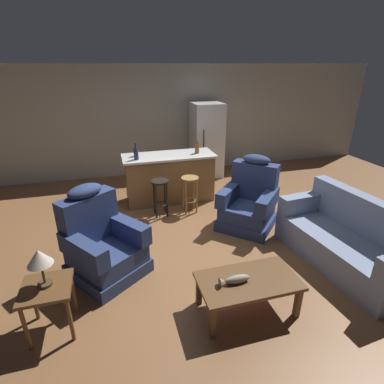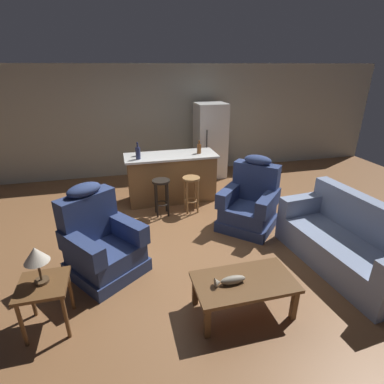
{
  "view_description": "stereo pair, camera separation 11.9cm",
  "coord_description": "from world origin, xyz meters",
  "px_view_note": "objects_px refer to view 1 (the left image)",
  "views": [
    {
      "loc": [
        -1.1,
        -4.21,
        2.57
      ],
      "look_at": [
        0.06,
        -0.1,
        0.75
      ],
      "focal_mm": 28.0,
      "sensor_mm": 36.0,
      "label": 1
    },
    {
      "loc": [
        -0.99,
        -4.24,
        2.57
      ],
      "look_at": [
        0.06,
        -0.1,
        0.75
      ],
      "focal_mm": 28.0,
      "sensor_mm": 36.0,
      "label": 2
    }
  ],
  "objects_px": {
    "bottle_short_amber": "(136,152)",
    "refrigerator": "(207,141)",
    "end_table": "(48,294)",
    "bar_stool_right": "(190,188)",
    "fish_figurine": "(234,280)",
    "recliner_near_island": "(249,202)",
    "table_lamp": "(39,259)",
    "recliner_near_lamp": "(102,244)",
    "coffee_table": "(248,284)",
    "kitchen_island": "(169,178)",
    "bottle_tall_green": "(197,148)",
    "couch": "(347,241)",
    "bar_stool_left": "(160,191)",
    "bottle_wine_dark": "(136,153)"
  },
  "relations": [
    {
      "from": "bottle_short_amber",
      "to": "refrigerator",
      "type": "bearing_deg",
      "value": 31.7
    },
    {
      "from": "end_table",
      "to": "bar_stool_right",
      "type": "height_order",
      "value": "bar_stool_right"
    },
    {
      "from": "fish_figurine",
      "to": "end_table",
      "type": "relative_size",
      "value": 0.61
    },
    {
      "from": "recliner_near_island",
      "to": "table_lamp",
      "type": "relative_size",
      "value": 2.93
    },
    {
      "from": "recliner_near_lamp",
      "to": "refrigerator",
      "type": "bearing_deg",
      "value": 106.23
    },
    {
      "from": "recliner_near_island",
      "to": "coffee_table",
      "type": "bearing_deg",
      "value": 18.33
    },
    {
      "from": "table_lamp",
      "to": "kitchen_island",
      "type": "bearing_deg",
      "value": 57.21
    },
    {
      "from": "end_table",
      "to": "bottle_tall_green",
      "type": "bearing_deg",
      "value": 49.89
    },
    {
      "from": "bottle_tall_green",
      "to": "bottle_short_amber",
      "type": "height_order",
      "value": "bottle_tall_green"
    },
    {
      "from": "couch",
      "to": "bar_stool_right",
      "type": "height_order",
      "value": "couch"
    },
    {
      "from": "fish_figurine",
      "to": "bar_stool_right",
      "type": "bearing_deg",
      "value": 85.05
    },
    {
      "from": "refrigerator",
      "to": "kitchen_island",
      "type": "bearing_deg",
      "value": -134.65
    },
    {
      "from": "recliner_near_lamp",
      "to": "recliner_near_island",
      "type": "xyz_separation_m",
      "value": [
        2.41,
        0.65,
        0.0
      ]
    },
    {
      "from": "end_table",
      "to": "bar_stool_left",
      "type": "height_order",
      "value": "bar_stool_left"
    },
    {
      "from": "fish_figurine",
      "to": "recliner_near_island",
      "type": "xyz_separation_m",
      "value": [
        1.05,
        1.81,
        -0.04
      ]
    },
    {
      "from": "couch",
      "to": "recliner_near_lamp",
      "type": "distance_m",
      "value": 3.31
    },
    {
      "from": "bar_stool_right",
      "to": "kitchen_island",
      "type": "bearing_deg",
      "value": 111.91
    },
    {
      "from": "fish_figurine",
      "to": "recliner_near_lamp",
      "type": "relative_size",
      "value": 0.28
    },
    {
      "from": "recliner_near_island",
      "to": "bar_stool_right",
      "type": "xyz_separation_m",
      "value": [
        -0.83,
        0.78,
        0.05
      ]
    },
    {
      "from": "refrigerator",
      "to": "bottle_short_amber",
      "type": "bearing_deg",
      "value": -148.3
    },
    {
      "from": "recliner_near_island",
      "to": "bottle_tall_green",
      "type": "height_order",
      "value": "bottle_tall_green"
    },
    {
      "from": "bottle_short_amber",
      "to": "bottle_wine_dark",
      "type": "distance_m",
      "value": 0.23
    },
    {
      "from": "fish_figurine",
      "to": "bottle_tall_green",
      "type": "relative_size",
      "value": 1.34
    },
    {
      "from": "fish_figurine",
      "to": "kitchen_island",
      "type": "xyz_separation_m",
      "value": [
        -0.03,
        3.22,
        0.02
      ]
    },
    {
      "from": "bar_stool_left",
      "to": "bottle_tall_green",
      "type": "xyz_separation_m",
      "value": [
        0.87,
        0.59,
        0.57
      ]
    },
    {
      "from": "table_lamp",
      "to": "bottle_short_amber",
      "type": "height_order",
      "value": "bottle_short_amber"
    },
    {
      "from": "bar_stool_right",
      "to": "refrigerator",
      "type": "bearing_deg",
      "value": 63.01
    },
    {
      "from": "recliner_near_island",
      "to": "bar_stool_right",
      "type": "bearing_deg",
      "value": -88.8
    },
    {
      "from": "coffee_table",
      "to": "couch",
      "type": "distance_m",
      "value": 1.77
    },
    {
      "from": "recliner_near_lamp",
      "to": "coffee_table",
      "type": "bearing_deg",
      "value": 16.97
    },
    {
      "from": "bar_stool_left",
      "to": "kitchen_island",
      "type": "bearing_deg",
      "value": 64.29
    },
    {
      "from": "recliner_near_island",
      "to": "fish_figurine",
      "type": "bearing_deg",
      "value": 14.21
    },
    {
      "from": "bottle_wine_dark",
      "to": "kitchen_island",
      "type": "bearing_deg",
      "value": 12.65
    },
    {
      "from": "recliner_near_island",
      "to": "bottle_short_amber",
      "type": "height_order",
      "value": "recliner_near_island"
    },
    {
      "from": "bar_stool_left",
      "to": "fish_figurine",
      "type": "bearing_deg",
      "value": -82.68
    },
    {
      "from": "end_table",
      "to": "refrigerator",
      "type": "height_order",
      "value": "refrigerator"
    },
    {
      "from": "end_table",
      "to": "bottle_wine_dark",
      "type": "bearing_deg",
      "value": 66.28
    },
    {
      "from": "refrigerator",
      "to": "bottle_short_amber",
      "type": "distance_m",
      "value": 2.13
    },
    {
      "from": "bottle_tall_green",
      "to": "bottle_wine_dark",
      "type": "bearing_deg",
      "value": -174.98
    },
    {
      "from": "bottle_tall_green",
      "to": "bottle_wine_dark",
      "type": "height_order",
      "value": "bottle_wine_dark"
    },
    {
      "from": "recliner_near_lamp",
      "to": "bottle_wine_dark",
      "type": "relative_size",
      "value": 3.77
    },
    {
      "from": "couch",
      "to": "table_lamp",
      "type": "xyz_separation_m",
      "value": [
        -3.77,
        -0.12,
        0.53
      ]
    },
    {
      "from": "kitchen_island",
      "to": "end_table",
      "type": "bearing_deg",
      "value": -122.52
    },
    {
      "from": "kitchen_island",
      "to": "bar_stool_left",
      "type": "height_order",
      "value": "kitchen_island"
    },
    {
      "from": "refrigerator",
      "to": "bottle_short_amber",
      "type": "height_order",
      "value": "refrigerator"
    },
    {
      "from": "end_table",
      "to": "kitchen_island",
      "type": "distance_m",
      "value": 3.45
    },
    {
      "from": "coffee_table",
      "to": "bar_stool_left",
      "type": "distance_m",
      "value": 2.63
    },
    {
      "from": "end_table",
      "to": "bottle_tall_green",
      "type": "height_order",
      "value": "bottle_tall_green"
    },
    {
      "from": "table_lamp",
      "to": "bottle_tall_green",
      "type": "xyz_separation_m",
      "value": [
        2.42,
        2.85,
        0.18
      ]
    },
    {
      "from": "fish_figurine",
      "to": "bar_stool_left",
      "type": "xyz_separation_m",
      "value": [
        -0.33,
        2.59,
        0.01
      ]
    }
  ]
}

